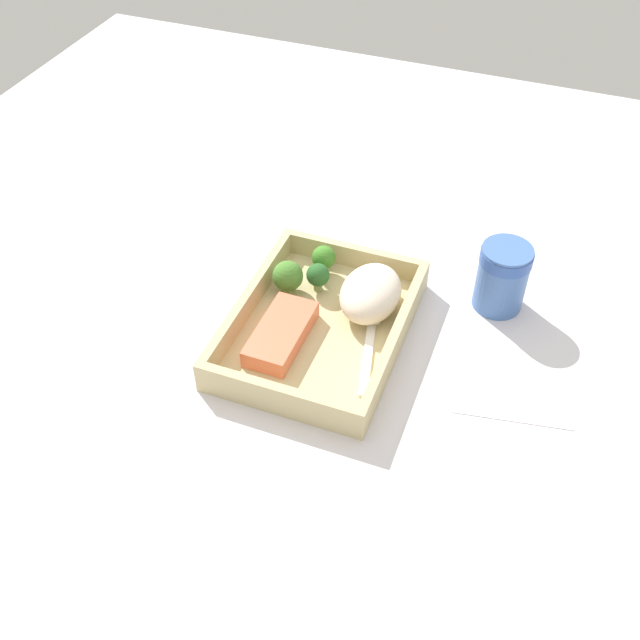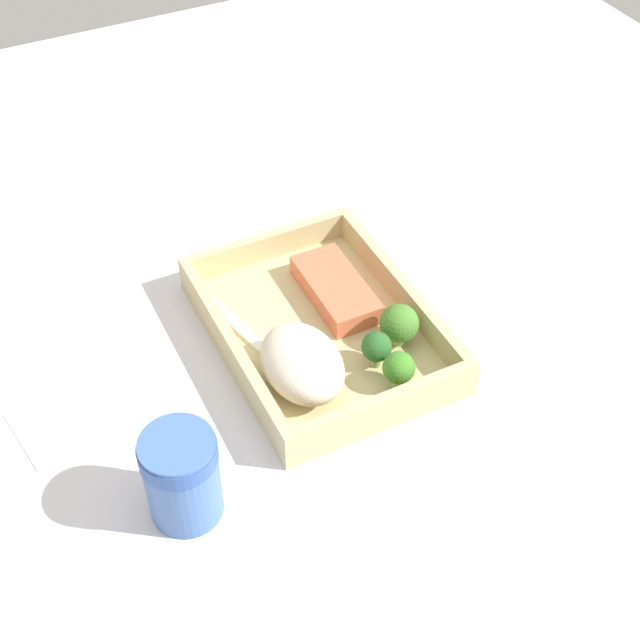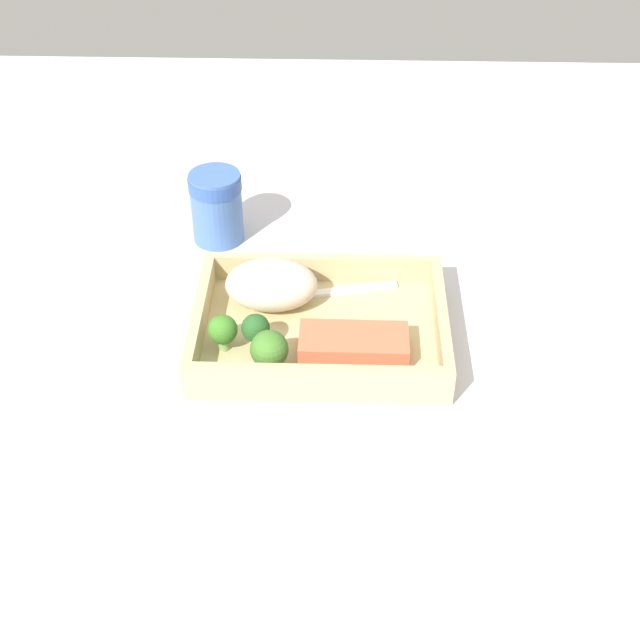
# 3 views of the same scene
# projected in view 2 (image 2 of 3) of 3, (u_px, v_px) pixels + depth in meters

# --- Properties ---
(ground_plane) EXTENTS (1.60, 1.60, 0.02)m
(ground_plane) POSITION_uv_depth(u_px,v_px,m) (320.00, 344.00, 0.96)
(ground_plane) COLOR silver
(takeout_tray) EXTENTS (0.28, 0.21, 0.01)m
(takeout_tray) POSITION_uv_depth(u_px,v_px,m) (320.00, 334.00, 0.95)
(takeout_tray) COLOR #C6B481
(takeout_tray) RESTS_ON ground_plane
(tray_rim) EXTENTS (0.28, 0.21, 0.03)m
(tray_rim) POSITION_uv_depth(u_px,v_px,m) (320.00, 319.00, 0.94)
(tray_rim) COLOR #C6B481
(tray_rim) RESTS_ON takeout_tray
(salmon_fillet) EXTENTS (0.12, 0.06, 0.02)m
(salmon_fillet) POSITION_uv_depth(u_px,v_px,m) (336.00, 289.00, 0.98)
(salmon_fillet) COLOR #DD6B49
(salmon_fillet) RESTS_ON takeout_tray
(mashed_potatoes) EXTENTS (0.11, 0.08, 0.05)m
(mashed_potatoes) POSITION_uv_depth(u_px,v_px,m) (302.00, 363.00, 0.88)
(mashed_potatoes) COLOR beige
(mashed_potatoes) RESTS_ON takeout_tray
(broccoli_floret_1) EXTENTS (0.04, 0.04, 0.05)m
(broccoli_floret_1) POSITION_uv_depth(u_px,v_px,m) (399.00, 324.00, 0.92)
(broccoli_floret_1) COLOR #80A45F
(broccoli_floret_1) RESTS_ON takeout_tray
(broccoli_floret_2) EXTENTS (0.03, 0.03, 0.04)m
(broccoli_floret_2) POSITION_uv_depth(u_px,v_px,m) (377.00, 348.00, 0.90)
(broccoli_floret_2) COLOR #809659
(broccoli_floret_2) RESTS_ON takeout_tray
(broccoli_floret_3) EXTENTS (0.03, 0.03, 0.04)m
(broccoli_floret_3) POSITION_uv_depth(u_px,v_px,m) (399.00, 368.00, 0.87)
(broccoli_floret_3) COLOR #82A65F
(broccoli_floret_3) RESTS_ON takeout_tray
(fork) EXTENTS (0.16, 0.05, 0.00)m
(fork) POSITION_uv_depth(u_px,v_px,m) (261.00, 348.00, 0.93)
(fork) COLOR white
(fork) RESTS_ON takeout_tray
(paper_cup) EXTENTS (0.07, 0.07, 0.10)m
(paper_cup) POSITION_uv_depth(u_px,v_px,m) (181.00, 473.00, 0.77)
(paper_cup) COLOR #456BAF
(paper_cup) RESTS_ON ground_plane
(receipt_slip) EXTENTS (0.10, 0.15, 0.00)m
(receipt_slip) POSITION_uv_depth(u_px,v_px,m) (87.00, 409.00, 0.88)
(receipt_slip) COLOR white
(receipt_slip) RESTS_ON ground_plane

